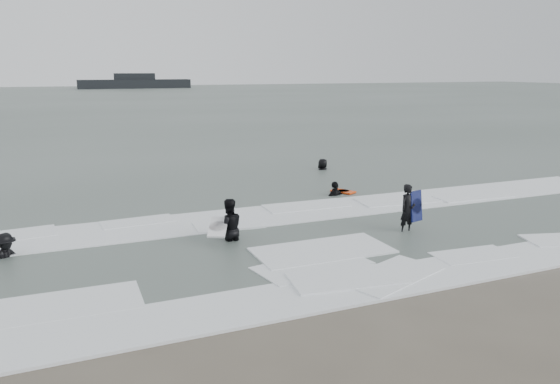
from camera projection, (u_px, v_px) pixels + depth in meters
name	position (u px, v px, depth m)	size (l,w,h in m)	color
ground	(357.00, 277.00, 13.39)	(320.00, 320.00, 0.00)	brown
sea	(99.00, 101.00, 85.59)	(320.00, 320.00, 0.00)	#47544C
surfer_centre	(407.00, 233.00, 16.98)	(0.57, 0.38, 1.57)	black
surfer_wading	(229.00, 241.00, 16.20)	(0.90, 0.70, 1.84)	black
surfer_breaker	(6.00, 260.00, 14.61)	(1.03, 0.59, 1.59)	black
surfer_right_near	(335.00, 196.00, 21.89)	(1.03, 0.43, 1.76)	black
surfer_right_far	(323.00, 171.00, 27.42)	(0.86, 0.56, 1.75)	black
surf_foam	(296.00, 234.00, 16.72)	(30.03, 9.06, 0.09)	white
bodyboards	(329.00, 206.00, 18.30)	(7.43, 6.29, 1.25)	#0F1547
vessel_horizon	(135.00, 83.00, 141.68)	(28.29, 5.05, 3.84)	black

